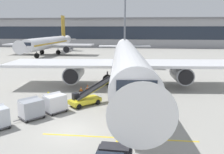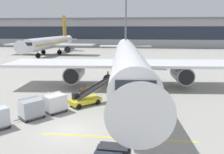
# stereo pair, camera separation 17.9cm
# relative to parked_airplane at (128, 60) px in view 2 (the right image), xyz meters

# --- Properties ---
(ground_plane) EXTENTS (600.00, 600.00, 0.00)m
(ground_plane) POSITION_rel_parked_airplane_xyz_m (-4.02, -15.71, -3.77)
(ground_plane) COLOR #9E9B93
(parked_airplane) EXTENTS (34.33, 44.22, 14.86)m
(parked_airplane) POSITION_rel_parked_airplane_xyz_m (0.00, 0.00, 0.00)
(parked_airplane) COLOR white
(parked_airplane) RESTS_ON ground
(belt_loader) EXTENTS (4.74, 4.70, 2.71)m
(belt_loader) POSITION_rel_parked_airplane_xyz_m (-4.01, -8.85, -2.95)
(belt_loader) COLOR gold
(belt_loader) RESTS_ON ground
(baggage_cart_lead) EXTENTS (2.51, 2.62, 1.91)m
(baggage_cart_lead) POSITION_rel_parked_airplane_xyz_m (-6.66, -11.52, -2.77)
(baggage_cart_lead) COLOR #515156
(baggage_cart_lead) RESTS_ON ground
(baggage_cart_second) EXTENTS (2.51, 2.62, 1.91)m
(baggage_cart_second) POSITION_rel_parked_airplane_xyz_m (-8.27, -13.33, -2.77)
(baggage_cart_second) COLOR #515156
(baggage_cart_second) RESTS_ON ground
(ground_crew_by_loader) EXTENTS (0.46, 0.43, 1.74)m
(ground_crew_by_loader) POSITION_rel_parked_airplane_xyz_m (-6.84, -11.05, -2.77)
(ground_crew_by_loader) COLOR #514C42
(ground_crew_by_loader) RESTS_ON ground
(ground_crew_by_carts) EXTENTS (0.36, 0.54, 1.74)m
(ground_crew_by_carts) POSITION_rel_parked_airplane_xyz_m (-7.72, -10.35, -2.77)
(ground_crew_by_carts) COLOR black
(ground_crew_by_carts) RESTS_ON ground
(ground_crew_marshaller) EXTENTS (0.46, 0.43, 1.74)m
(ground_crew_marshaller) POSITION_rel_parked_airplane_xyz_m (-7.00, -11.77, -2.77)
(ground_crew_marshaller) COLOR #333847
(ground_crew_marshaller) RESTS_ON ground
(safety_cone_engine_keepout) EXTENTS (0.56, 0.56, 0.64)m
(safety_cone_engine_keepout) POSITION_rel_parked_airplane_xyz_m (-5.94, -3.59, -3.46)
(safety_cone_engine_keepout) COLOR black
(safety_cone_engine_keepout) RESTS_ON ground
(safety_cone_wingtip) EXTENTS (0.71, 0.71, 0.80)m
(safety_cone_wingtip) POSITION_rel_parked_airplane_xyz_m (-5.17, -3.14, -3.38)
(safety_cone_wingtip) COLOR black
(safety_cone_wingtip) RESTS_ON ground
(apron_guidance_line_lead_in) EXTENTS (0.20, 110.00, 0.01)m
(apron_guidance_line_lead_in) POSITION_rel_parked_airplane_xyz_m (0.02, -0.79, -3.77)
(apron_guidance_line_lead_in) COLOR yellow
(apron_guidance_line_lead_in) RESTS_ON ground
(apron_guidance_line_stop_bar) EXTENTS (12.00, 0.20, 0.01)m
(apron_guidance_line_stop_bar) POSITION_rel_parked_airplane_xyz_m (0.06, -16.34, -3.77)
(apron_guidance_line_stop_bar) COLOR yellow
(apron_guidance_line_stop_bar) RESTS_ON ground
(terminal_building) EXTENTS (140.64, 21.08, 12.72)m
(terminal_building) POSITION_rel_parked_airplane_xyz_m (-16.94, 76.96, 2.53)
(terminal_building) COLOR #939399
(terminal_building) RESTS_ON ground
(distant_airplane) EXTENTS (28.00, 37.28, 12.86)m
(distant_airplane) POSITION_rel_parked_airplane_xyz_m (-26.30, 37.76, -0.12)
(distant_airplane) COLOR white
(distant_airplane) RESTS_ON ground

